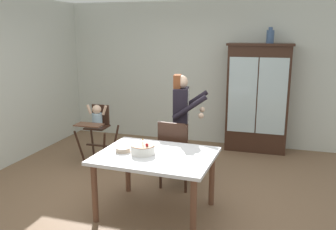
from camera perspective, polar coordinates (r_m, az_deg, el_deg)
ground_plane at (r=4.87m, az=-2.52°, el=-12.78°), size 6.24×6.24×0.00m
wall_back at (r=6.95m, az=4.68°, el=6.68°), size 5.32×0.06×2.70m
china_cabinet at (r=6.60m, az=14.10°, el=2.67°), size 1.13×0.48×1.94m
ceramic_vase at (r=6.49m, az=16.00°, el=12.00°), size 0.13×0.13×0.27m
high_chair_with_toddler at (r=6.07m, az=-11.28°, el=-1.16°), size 0.59×0.69×0.95m
adult_person at (r=5.21m, az=2.17°, el=0.29°), size 0.56×0.55×1.53m
dining_table at (r=4.21m, az=-1.95°, el=-7.47°), size 1.38×1.09×0.74m
birthday_cake at (r=4.18m, az=-4.01°, el=-5.48°), size 0.28×0.28×0.19m
serving_bowl at (r=4.29m, az=-7.20°, el=-5.46°), size 0.18×0.18×0.05m
dining_chair_far_side at (r=4.89m, az=1.17°, el=-5.60°), size 0.48×0.48×0.96m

